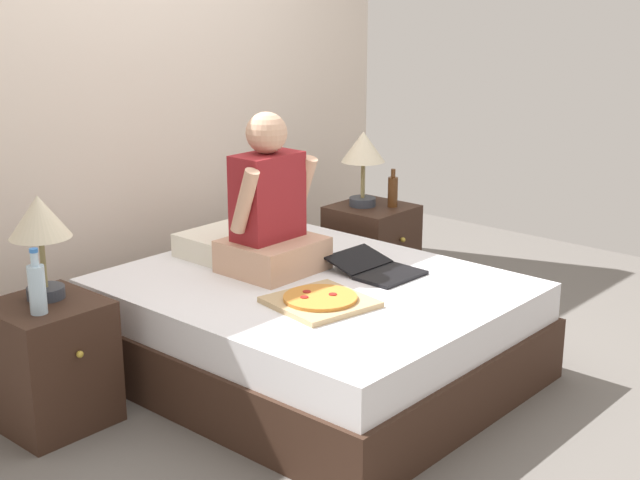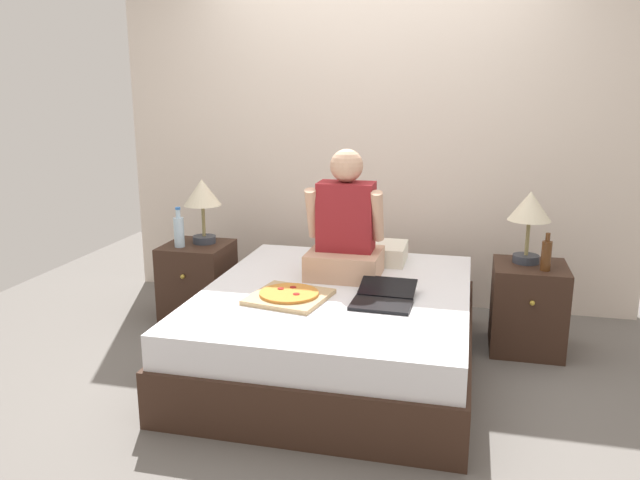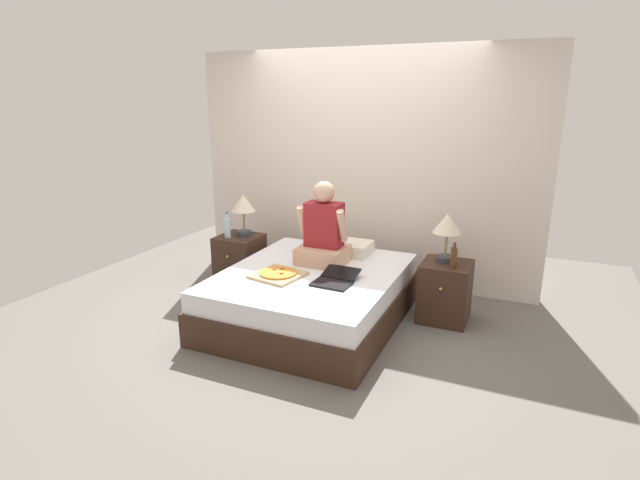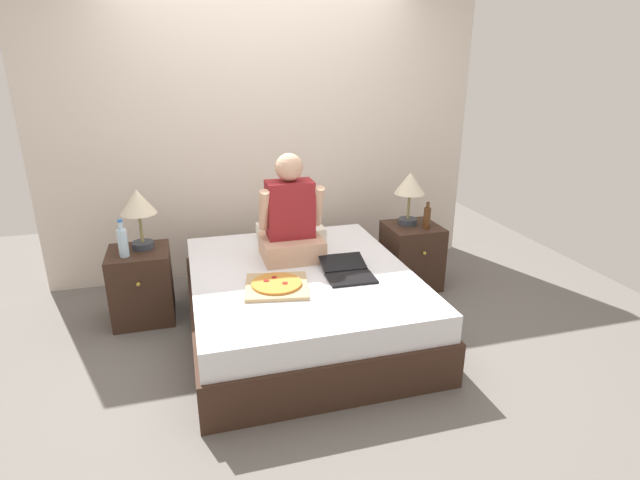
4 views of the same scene
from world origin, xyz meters
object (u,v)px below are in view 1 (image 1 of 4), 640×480
at_px(person_seated, 270,213).
at_px(laptop, 380,270).
at_px(lamp_on_right_nightstand, 363,152).
at_px(beer_bottle, 393,191).
at_px(lamp_on_left_nightstand, 40,224).
at_px(nightstand_right, 371,250).
at_px(bed, 314,329).
at_px(water_bottle, 37,287).
at_px(pizza_box, 320,301).
at_px(nightstand_left, 50,363).

relative_size(person_seated, laptop, 1.83).
relative_size(lamp_on_right_nightstand, beer_bottle, 1.96).
distance_m(lamp_on_left_nightstand, laptop, 1.60).
bearing_deg(nightstand_right, lamp_on_right_nightstand, 120.93).
distance_m(bed, water_bottle, 1.34).
bearing_deg(pizza_box, beer_bottle, 25.12).
distance_m(beer_bottle, person_seated, 1.20).
bearing_deg(pizza_box, laptop, 7.35).
relative_size(lamp_on_right_nightstand, person_seated, 0.58).
bearing_deg(nightstand_right, water_bottle, -177.77).
relative_size(lamp_on_left_nightstand, beer_bottle, 1.96).
height_order(bed, person_seated, person_seated).
bearing_deg(laptop, person_seated, 123.99).
distance_m(nightstand_left, lamp_on_left_nightstand, 0.61).
xyz_separation_m(nightstand_left, pizza_box, (0.90, -0.76, 0.22)).
height_order(bed, laptop, laptop).
xyz_separation_m(nightstand_left, water_bottle, (-0.08, -0.09, 0.39)).
relative_size(water_bottle, pizza_box, 0.59).
xyz_separation_m(lamp_on_left_nightstand, pizza_box, (0.86, -0.81, -0.38)).
bearing_deg(bed, water_bottle, 160.08).
height_order(lamp_on_left_nightstand, laptop, lamp_on_left_nightstand).
bearing_deg(nightstand_right, person_seated, -167.67).
relative_size(beer_bottle, pizza_box, 0.49).
bearing_deg(lamp_on_left_nightstand, person_seated, -15.43).
bearing_deg(nightstand_left, lamp_on_right_nightstand, 1.31).
bearing_deg(beer_bottle, pizza_box, -154.88).
bearing_deg(pizza_box, person_seated, 67.48).
relative_size(nightstand_left, water_bottle, 2.00).
height_order(laptop, pizza_box, laptop).
height_order(person_seated, laptop, person_seated).
height_order(nightstand_right, laptop, laptop).
bearing_deg(bed, nightstand_left, 154.87).
height_order(water_bottle, nightstand_right, water_bottle).
height_order(person_seated, pizza_box, person_seated).
relative_size(person_seated, pizza_box, 1.68).
xyz_separation_m(beer_bottle, person_seated, (-1.19, -0.14, 0.12)).
distance_m(nightstand_right, pizza_box, 1.55).
height_order(water_bottle, beer_bottle, water_bottle).
relative_size(lamp_on_left_nightstand, lamp_on_right_nightstand, 1.00).
height_order(lamp_on_right_nightstand, person_seated, person_seated).
relative_size(nightstand_left, lamp_on_left_nightstand, 1.23).
relative_size(nightstand_right, person_seated, 0.71).
height_order(lamp_on_left_nightstand, lamp_on_right_nightstand, same).
relative_size(bed, lamp_on_right_nightstand, 4.12).
distance_m(lamp_on_right_nightstand, pizza_box, 1.58).
relative_size(nightstand_left, lamp_on_right_nightstand, 1.23).
relative_size(bed, person_seated, 2.38).
relative_size(nightstand_right, laptop, 1.30).
distance_m(beer_bottle, pizza_box, 1.56).
bearing_deg(lamp_on_right_nightstand, nightstand_right, -59.07).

